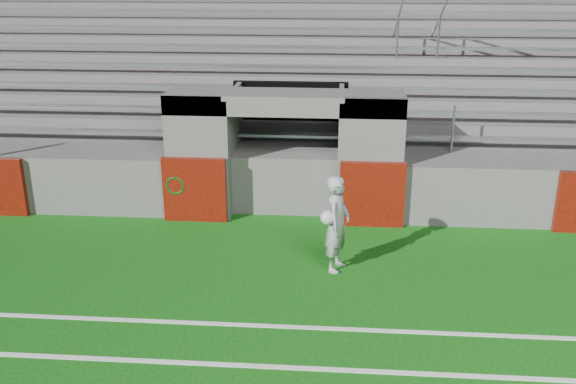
{
  "coord_description": "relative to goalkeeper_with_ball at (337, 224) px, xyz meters",
  "views": [
    {
      "loc": [
        1.05,
        -9.18,
        5.14
      ],
      "look_at": [
        0.2,
        1.8,
        1.1
      ],
      "focal_mm": 40.0,
      "sensor_mm": 36.0,
      "label": 1
    }
  ],
  "objects": [
    {
      "name": "ground",
      "position": [
        -1.11,
        -0.96,
        -0.86
      ],
      "size": [
        90.0,
        90.0,
        0.0
      ],
      "primitive_type": "plane",
      "color": "#0E500D",
      "rests_on": "ground"
    },
    {
      "name": "stadium_structure",
      "position": [
        -1.11,
        7.01,
        0.63
      ],
      "size": [
        26.0,
        8.48,
        5.42
      ],
      "color": "#595754",
      "rests_on": "ground"
    },
    {
      "name": "goalkeeper_with_ball",
      "position": [
        0.0,
        0.0,
        0.0
      ],
      "size": [
        0.58,
        0.71,
        1.7
      ],
      "color": "#9EA1A7",
      "rests_on": "ground"
    },
    {
      "name": "hose_coil",
      "position": [
        -3.3,
        1.98,
        -0.13
      ],
      "size": [
        0.59,
        0.15,
        0.59
      ],
      "color": "#0D4415",
      "rests_on": "ground"
    }
  ]
}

